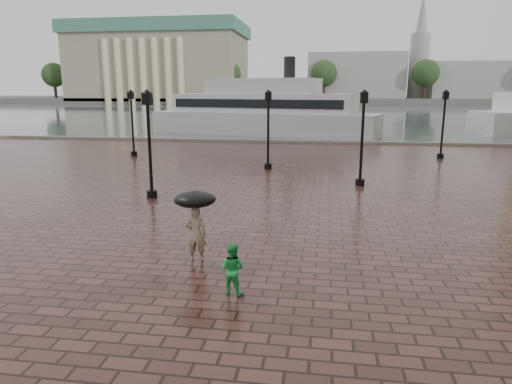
% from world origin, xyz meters
% --- Properties ---
extents(ground, '(300.00, 300.00, 0.00)m').
position_xyz_m(ground, '(0.00, 0.00, 0.00)').
color(ground, '#371E19').
rests_on(ground, ground).
extents(harbour_water, '(240.00, 240.00, 0.00)m').
position_xyz_m(harbour_water, '(0.00, 92.00, 0.00)').
color(harbour_water, '#41484F').
rests_on(harbour_water, ground).
extents(quay_edge, '(80.00, 0.60, 0.30)m').
position_xyz_m(quay_edge, '(0.00, 32.00, 0.00)').
color(quay_edge, slate).
rests_on(quay_edge, ground).
extents(far_shore, '(300.00, 60.00, 2.00)m').
position_xyz_m(far_shore, '(0.00, 160.00, 1.00)').
color(far_shore, '#4C4C47').
rests_on(far_shore, ground).
extents(museum, '(57.00, 32.50, 26.00)m').
position_xyz_m(museum, '(-55.00, 144.61, 13.91)').
color(museum, gray).
rests_on(museum, ground).
extents(distant_skyline, '(102.50, 22.00, 33.00)m').
position_xyz_m(distant_skyline, '(48.14, 150.00, 9.45)').
color(distant_skyline, gray).
rests_on(distant_skyline, ground).
extents(far_trees, '(188.00, 8.00, 13.50)m').
position_xyz_m(far_trees, '(0.00, 138.00, 9.42)').
color(far_trees, '#2D2119').
rests_on(far_trees, ground).
extents(street_lamps, '(21.44, 14.44, 4.40)m').
position_xyz_m(street_lamps, '(-1.60, 17.60, 2.33)').
color(street_lamps, black).
rests_on(street_lamps, ground).
extents(adult_pedestrian, '(0.58, 0.41, 1.51)m').
position_xyz_m(adult_pedestrian, '(-2.03, 3.03, 0.76)').
color(adult_pedestrian, gray).
rests_on(adult_pedestrian, ground).
extents(child_pedestrian, '(0.66, 0.56, 1.18)m').
position_xyz_m(child_pedestrian, '(-0.67, 1.22, 0.59)').
color(child_pedestrian, green).
rests_on(child_pedestrian, ground).
extents(ferry_near, '(24.15, 11.43, 7.71)m').
position_xyz_m(ferry_near, '(-5.20, 39.07, 2.32)').
color(ferry_near, silver).
rests_on(ferry_near, ground).
extents(umbrella, '(1.10, 1.10, 1.09)m').
position_xyz_m(umbrella, '(-2.03, 3.03, 1.71)').
color(umbrella, black).
rests_on(umbrella, ground).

